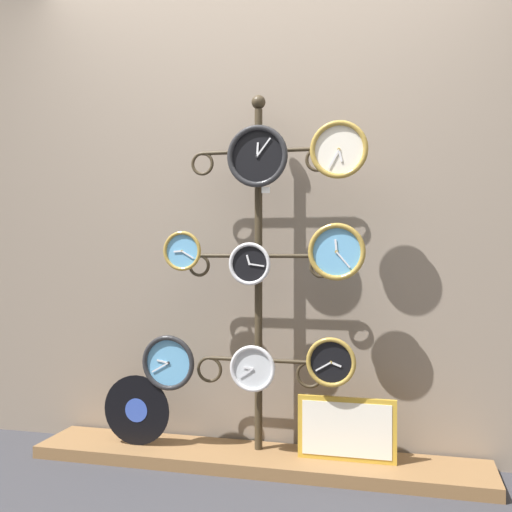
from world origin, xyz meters
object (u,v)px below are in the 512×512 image
at_px(clock_top_center, 257,156).
at_px(clock_bottom_center, 254,369).
at_px(clock_middle_left, 183,251).
at_px(vinyl_record, 137,410).
at_px(clock_bottom_right, 331,362).
at_px(display_stand, 259,350).
at_px(clock_middle_center, 250,264).
at_px(clock_middle_right, 337,252).
at_px(clock_top_right, 339,150).
at_px(picture_frame, 347,429).
at_px(clock_bottom_left, 169,363).

xyz_separation_m(clock_top_center, clock_bottom_center, (-0.02, -0.01, -1.00)).
xyz_separation_m(clock_middle_left, vinyl_record, (-0.24, -0.01, -0.80)).
bearing_deg(clock_top_center, clock_middle_left, 177.72).
xyz_separation_m(clock_middle_left, clock_bottom_right, (0.73, -0.02, -0.51)).
xyz_separation_m(clock_top_center, vinyl_record, (-0.63, 0.01, -1.25)).
distance_m(display_stand, clock_middle_center, 0.43).
bearing_deg(clock_bottom_right, vinyl_record, 179.45).
bearing_deg(clock_bottom_center, clock_middle_right, 3.76).
relative_size(clock_middle_left, clock_middle_right, 0.74).
bearing_deg(clock_bottom_center, clock_top_right, 0.75).
xyz_separation_m(clock_middle_left, picture_frame, (0.80, 0.02, -0.83)).
bearing_deg(picture_frame, clock_bottom_center, -173.42).
distance_m(clock_bottom_center, picture_frame, 0.51).
relative_size(display_stand, clock_bottom_center, 8.10).
bearing_deg(picture_frame, clock_bottom_right, -148.72).
relative_size(clock_top_right, clock_bottom_center, 1.20).
distance_m(clock_top_center, picture_frame, 1.34).
relative_size(clock_bottom_center, picture_frame, 0.49).
relative_size(clock_top_right, clock_middle_center, 1.29).
distance_m(clock_bottom_left, clock_bottom_center, 0.44).
relative_size(clock_bottom_center, clock_bottom_right, 0.96).
bearing_deg(clock_top_right, display_stand, 165.33).
bearing_deg(clock_middle_center, clock_bottom_left, -178.73).
relative_size(clock_middle_right, clock_bottom_right, 1.15).
relative_size(display_stand, vinyl_record, 5.12).
bearing_deg(clock_top_center, clock_bottom_right, -0.53).
bearing_deg(clock_middle_center, clock_bottom_center, -48.65).
xyz_separation_m(clock_bottom_center, clock_bottom_right, (0.37, 0.01, 0.05)).
distance_m(display_stand, clock_top_center, 0.94).
bearing_deg(clock_bottom_left, clock_top_center, -0.99).
relative_size(clock_middle_center, vinyl_record, 0.59).
distance_m(display_stand, picture_frame, 0.56).
bearing_deg(clock_bottom_right, picture_frame, 31.28).
bearing_deg(display_stand, clock_bottom_left, -168.21).
bearing_deg(picture_frame, clock_middle_right, -151.15).
bearing_deg(clock_middle_left, picture_frame, 1.60).
distance_m(clock_bottom_center, clock_bottom_right, 0.37).
bearing_deg(clock_top_right, clock_bottom_center, -179.25).
relative_size(vinyl_record, picture_frame, 0.77).
height_order(clock_top_right, clock_bottom_center, clock_top_right).
height_order(clock_top_right, clock_middle_right, clock_top_right).
xyz_separation_m(clock_middle_right, picture_frame, (0.04, 0.02, -0.82)).
bearing_deg(display_stand, clock_bottom_right, -15.44).
xyz_separation_m(clock_middle_left, clock_middle_right, (0.76, -0.00, -0.00)).
relative_size(clock_top_center, clock_middle_left, 1.50).
distance_m(clock_bottom_right, vinyl_record, 1.02).
height_order(clock_bottom_right, picture_frame, clock_bottom_right).
distance_m(clock_middle_center, clock_bottom_center, 0.50).
height_order(clock_middle_right, clock_bottom_center, clock_middle_right).
height_order(clock_middle_center, clock_bottom_right, clock_middle_center).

